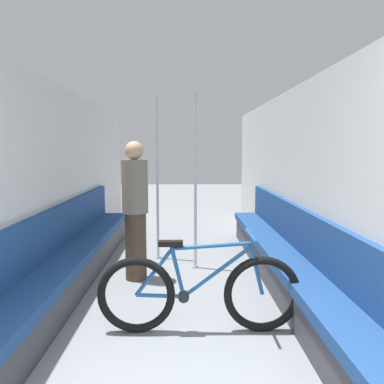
{
  "coord_description": "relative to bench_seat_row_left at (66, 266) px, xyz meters",
  "views": [
    {
      "loc": [
        0.08,
        -0.93,
        1.52
      ],
      "look_at": [
        0.17,
        3.88,
        0.96
      ],
      "focal_mm": 35.0,
      "sensor_mm": 36.0,
      "label": 1
    }
  ],
  "objects": [
    {
      "name": "grab_pole_far",
      "position": [
        1.39,
        0.82,
        0.79
      ],
      "size": [
        0.08,
        0.08,
        2.22
      ],
      "color": "gray",
      "rests_on": "ground"
    },
    {
      "name": "wall_left",
      "position": [
        -0.23,
        0.01,
        0.82
      ],
      "size": [
        0.1,
        9.03,
        2.24
      ],
      "primitive_type": "cube",
      "color": "silver",
      "rests_on": "ground"
    },
    {
      "name": "passenger_standing",
      "position": [
        0.68,
        0.42,
        0.53
      ],
      "size": [
        0.3,
        0.3,
        1.61
      ],
      "rotation": [
        0.0,
        0.0,
        -0.65
      ],
      "color": "#473828",
      "rests_on": "ground"
    },
    {
      "name": "bicycle",
      "position": [
        1.37,
        -0.87,
        0.04
      ],
      "size": [
        1.69,
        0.46,
        0.83
      ],
      "rotation": [
        0.0,
        0.0,
        -0.13
      ],
      "color": "black",
      "rests_on": "ground"
    },
    {
      "name": "grab_pole_near",
      "position": [
        0.88,
        1.25,
        0.79
      ],
      "size": [
        0.08,
        0.08,
        2.22
      ],
      "color": "gray",
      "rests_on": "ground"
    },
    {
      "name": "bench_seat_row_left",
      "position": [
        0.0,
        0.0,
        0.0
      ],
      "size": [
        0.42,
        5.0,
        0.89
      ],
      "color": "#3D3D42",
      "rests_on": "ground"
    },
    {
      "name": "bench_seat_row_right",
      "position": [
        2.36,
        0.0,
        0.0
      ],
      "size": [
        0.42,
        5.0,
        0.89
      ],
      "color": "#3D3D42",
      "rests_on": "ground"
    },
    {
      "name": "wall_right",
      "position": [
        2.58,
        0.01,
        0.82
      ],
      "size": [
        0.1,
        9.03,
        2.24
      ],
      "primitive_type": "cube",
      "color": "silver",
      "rests_on": "ground"
    }
  ]
}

